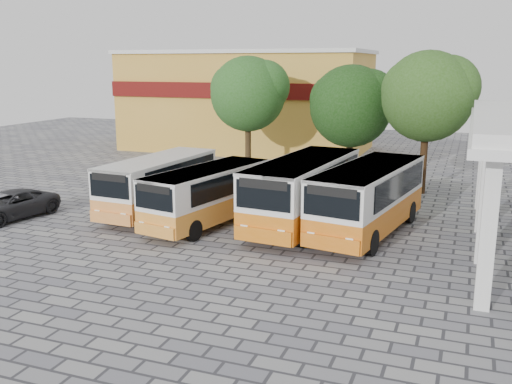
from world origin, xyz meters
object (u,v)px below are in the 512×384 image
at_px(bus_far_left, 159,181).
at_px(parked_car, 9,205).
at_px(bus_far_right, 369,195).
at_px(bus_centre_right, 303,188).
at_px(bus_centre_left, 208,192).

height_order(bus_far_left, parked_car, bus_far_left).
distance_m(bus_far_left, bus_far_right, 10.28).
xyz_separation_m(bus_centre_right, bus_far_right, (2.94, -0.14, -0.06)).
distance_m(bus_far_right, parked_car, 16.76).
distance_m(bus_far_left, bus_centre_left, 3.39).
bearing_deg(bus_far_left, bus_far_right, 3.39).
xyz_separation_m(bus_far_right, parked_car, (-16.36, -3.52, -1.07)).
bearing_deg(bus_far_left, parked_car, -146.22).
bearing_deg(parked_car, bus_far_left, 39.63).
bearing_deg(bus_centre_left, bus_centre_right, 27.86).
relative_size(bus_centre_left, parked_car, 1.62).
bearing_deg(bus_far_right, bus_centre_right, -173.13).
bearing_deg(bus_centre_left, bus_far_left, 171.50).
bearing_deg(parked_car, bus_centre_left, 23.95).
relative_size(bus_centre_left, bus_far_right, 0.88).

